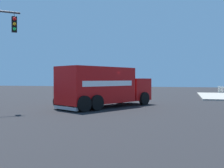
{
  "coord_description": "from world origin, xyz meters",
  "views": [
    {
      "loc": [
        -5.59,
        18.57,
        1.99
      ],
      "look_at": [
        -0.66,
        1.09,
        1.66
      ],
      "focal_mm": 41.75,
      "sensor_mm": 36.0,
      "label": 1
    }
  ],
  "objects": [
    {
      "name": "ground_plane",
      "position": [
        0.0,
        0.0,
        0.0
      ],
      "size": [
        100.0,
        100.0,
        0.0
      ],
      "primitive_type": "plane",
      "color": "black"
    },
    {
      "name": "delivery_truck",
      "position": [
        0.0,
        0.76,
        1.47
      ],
      "size": [
        5.83,
        7.83,
        2.83
      ],
      "color": "red",
      "rests_on": "ground"
    }
  ]
}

